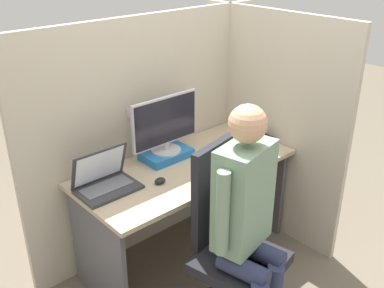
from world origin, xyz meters
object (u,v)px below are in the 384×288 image
(stapler, at_px, (264,138))
(office_chair, at_px, (229,236))
(person, at_px, (248,211))
(carrot_toy, at_px, (208,169))
(laptop, at_px, (105,182))
(monitor, at_px, (165,124))
(paper_box, at_px, (166,154))

(stapler, distance_m, office_chair, 0.97)
(person, bearing_deg, carrot_toy, 67.28)
(stapler, height_order, person, person)
(laptop, height_order, stapler, laptop)
(monitor, relative_size, person, 0.38)
(stapler, xyz_separation_m, person, (-0.86, -0.61, 0.04))
(paper_box, bearing_deg, carrot_toy, -77.51)
(laptop, bearing_deg, office_chair, -57.71)
(office_chair, bearing_deg, person, -101.53)
(laptop, xyz_separation_m, carrot_toy, (0.61, -0.25, -0.03))
(paper_box, distance_m, carrot_toy, 0.34)
(carrot_toy, xyz_separation_m, person, (-0.23, -0.55, 0.05))
(monitor, bearing_deg, carrot_toy, -77.61)
(paper_box, xyz_separation_m, monitor, (-0.00, 0.00, 0.23))
(laptop, height_order, person, person)
(carrot_toy, bearing_deg, monitor, 102.39)
(laptop, bearing_deg, stapler, -8.81)
(carrot_toy, distance_m, person, 0.60)
(person, bearing_deg, monitor, 80.05)
(paper_box, relative_size, stapler, 2.21)
(paper_box, xyz_separation_m, stapler, (0.71, -0.27, 0.00))
(paper_box, bearing_deg, office_chair, -99.66)
(paper_box, distance_m, laptop, 0.54)
(paper_box, bearing_deg, person, -99.99)
(stapler, bearing_deg, carrot_toy, -174.41)
(laptop, xyz_separation_m, office_chair, (0.41, -0.65, -0.24))
(paper_box, relative_size, carrot_toy, 2.62)
(paper_box, height_order, stapler, stapler)
(monitor, xyz_separation_m, person, (-0.16, -0.88, -0.19))
(stapler, bearing_deg, paper_box, 158.94)
(paper_box, xyz_separation_m, carrot_toy, (0.07, -0.33, -0.01))
(office_chair, bearing_deg, laptop, 122.29)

